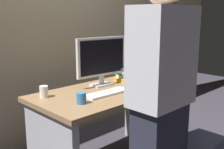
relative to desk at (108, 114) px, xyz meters
name	(u,v)px	position (x,y,z in m)	size (l,w,h in m)	color
wall_back	(49,4)	(0.00, 0.91, 1.00)	(6.40, 0.10, 3.00)	tan
desk	(108,114)	(0.00, 0.00, 0.00)	(1.34, 0.73, 0.72)	#93704C
office_chair	(179,144)	(0.07, -0.70, -0.07)	(0.52, 0.52, 0.94)	black
person_at_desk	(161,106)	(-0.31, -0.79, 0.35)	(0.40, 0.24, 1.64)	#262838
monitor	(102,59)	(0.08, 0.17, 0.49)	(0.54, 0.16, 0.46)	silver
keyboard	(108,93)	(-0.09, -0.09, 0.24)	(0.43, 0.13, 0.02)	white
mouse	(132,86)	(0.22, -0.09, 0.25)	(0.06, 0.10, 0.03)	black
cup_near_keyboard	(81,98)	(-0.41, -0.14, 0.27)	(0.08, 0.08, 0.09)	#3372B2
cup_by_monitor	(44,92)	(-0.52, 0.20, 0.28)	(0.07, 0.07, 0.10)	white
book_stack	(126,74)	(0.38, 0.14, 0.29)	(0.22, 0.17, 0.14)	gold
cell_phone	(153,83)	(0.50, -0.12, 0.23)	(0.07, 0.14, 0.01)	black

